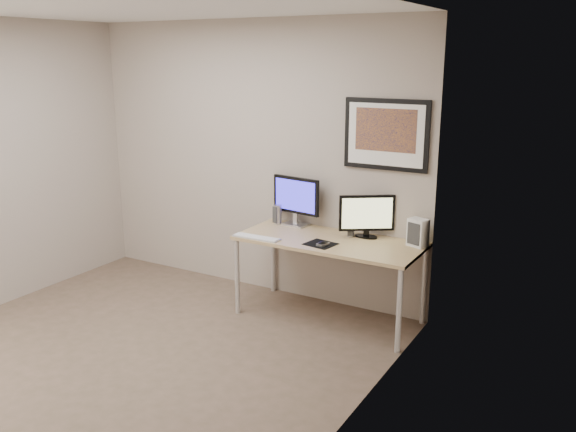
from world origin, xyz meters
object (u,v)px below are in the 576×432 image
(framed_art, at_px, (386,134))
(speaker_right, at_px, (351,228))
(monitor_tv, at_px, (367,215))
(keyboard, at_px, (256,237))
(fan_unit, at_px, (418,233))
(monitor_large, at_px, (296,199))
(desk, at_px, (329,247))
(speaker_left, at_px, (278,214))

(framed_art, xyz_separation_m, speaker_right, (-0.23, -0.15, -0.81))
(monitor_tv, distance_m, keyboard, 0.98)
(framed_art, xyz_separation_m, fan_unit, (0.36, -0.13, -0.77))
(monitor_large, distance_m, fan_unit, 1.20)
(speaker_right, bearing_deg, monitor_tv, -3.75)
(keyboard, relative_size, fan_unit, 1.87)
(monitor_tv, relative_size, speaker_right, 2.61)
(desk, xyz_separation_m, monitor_large, (-0.48, 0.26, 0.32))
(desk, height_order, speaker_left, speaker_left)
(keyboard, bearing_deg, framed_art, 32.67)
(keyboard, bearing_deg, speaker_left, 97.84)
(speaker_left, bearing_deg, monitor_large, 32.32)
(monitor_large, relative_size, fan_unit, 2.14)
(desk, distance_m, speaker_left, 0.70)
(speaker_left, bearing_deg, speaker_right, 14.63)
(speaker_left, xyz_separation_m, speaker_right, (0.76, -0.03, -0.01))
(speaker_left, bearing_deg, framed_art, 23.97)
(desk, xyz_separation_m, framed_art, (0.35, 0.33, 0.96))
(keyboard, bearing_deg, fan_unit, 19.53)
(monitor_large, height_order, keyboard, monitor_large)
(speaker_right, xyz_separation_m, fan_unit, (0.60, 0.02, 0.04))
(framed_art, bearing_deg, fan_unit, -19.92)
(fan_unit, bearing_deg, desk, -145.51)
(keyboard, xyz_separation_m, fan_unit, (1.28, 0.48, 0.11))
(speaker_right, height_order, keyboard, speaker_right)
(desk, relative_size, speaker_right, 9.97)
(desk, distance_m, monitor_large, 0.63)
(monitor_tv, bearing_deg, speaker_left, 146.96)
(monitor_tv, xyz_separation_m, fan_unit, (0.47, -0.02, -0.09))
(desk, distance_m, keyboard, 0.64)
(monitor_tv, relative_size, speaker_left, 2.26)
(desk, bearing_deg, speaker_left, 161.82)
(framed_art, height_order, speaker_left, framed_art)
(speaker_left, distance_m, fan_unit, 1.36)
(monitor_tv, bearing_deg, speaker_right, 162.59)
(fan_unit, bearing_deg, keyboard, -140.59)
(speaker_right, xyz_separation_m, keyboard, (-0.69, -0.46, -0.07))
(monitor_large, relative_size, keyboard, 1.14)
(speaker_left, height_order, fan_unit, fan_unit)
(desk, bearing_deg, framed_art, 43.46)
(monitor_large, height_order, speaker_right, monitor_large)
(framed_art, distance_m, keyboard, 1.41)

